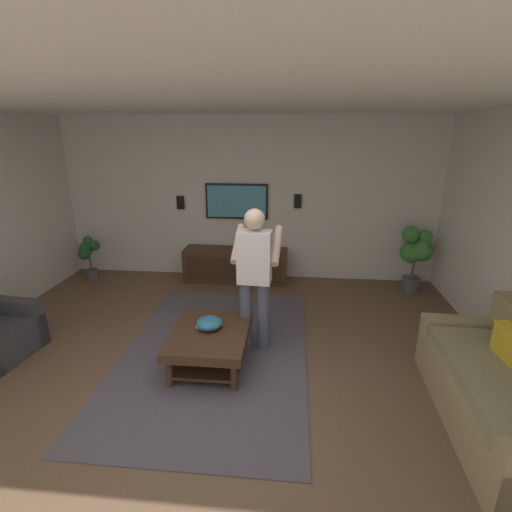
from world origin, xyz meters
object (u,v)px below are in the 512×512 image
tv (237,201)px  potted_plant_tall (415,253)px  potted_plant_short (88,253)px  bowl (209,323)px  person_standing (255,272)px  remote_white (203,328)px  wall_speaker_left (298,201)px  wall_speaker_right (181,203)px  couch (507,395)px  vase_round (247,244)px  media_console (236,265)px  coffee_table (210,340)px

tv → potted_plant_tall: tv is taller
potted_plant_short → bowl: potted_plant_short is taller
person_standing → remote_white: 0.82m
potted_plant_short → potted_plant_tall: bearing=-90.0°
wall_speaker_left → wall_speaker_right: wall_speaker_left is taller
wall_speaker_right → person_standing: bearing=-146.9°
tv → wall_speaker_right: (0.01, 0.95, -0.04)m
tv → wall_speaker_left: size_ratio=4.66×
couch → vase_round: 3.99m
remote_white → wall_speaker_left: bearing=92.0°
couch → wall_speaker_left: bearing=-60.3°
potted_plant_short → bowl: 3.38m
couch → remote_white: size_ratio=12.87×
person_standing → remote_white: person_standing is taller
person_standing → potted_plant_short: bearing=61.7°
bowl → media_console: bearing=2.0°
couch → potted_plant_short: 5.99m
tv → potted_plant_short: bearing=-80.8°
couch → wall_speaker_right: 5.08m
coffee_table → wall_speaker_left: bearing=-18.5°
wall_speaker_left → wall_speaker_right: (0.00, 1.95, -0.06)m
media_console → wall_speaker_right: size_ratio=7.73×
coffee_table → wall_speaker_right: size_ratio=4.55×
tv → wall_speaker_right: bearing=-90.8°
media_console → wall_speaker_right: wall_speaker_right is taller
bowl → vase_round: vase_round is taller
coffee_table → media_console: (2.43, 0.10, -0.02)m
media_console → tv: bearing=-180.0°
remote_white → wall_speaker_left: wall_speaker_left is taller
coffee_table → potted_plant_short: potted_plant_short is taller
person_standing → potted_plant_tall: bearing=-46.7°
person_standing → potted_plant_tall: (1.88, -2.28, -0.30)m
couch → wall_speaker_left: (3.35, 1.75, 1.00)m
person_standing → potted_plant_tall: person_standing is taller
person_standing → wall_speaker_left: size_ratio=7.45×
wall_speaker_left → potted_plant_short: bearing=96.8°
media_console → wall_speaker_left: 1.47m
couch → vase_round: bearing=-48.1°
potted_plant_tall → wall_speaker_left: 1.98m
media_console → potted_plant_tall: (-0.15, -2.81, 0.36)m
potted_plant_short → media_console: bearing=-86.4°
person_standing → bowl: 0.73m
remote_white → wall_speaker_right: (2.65, 0.97, 0.85)m
coffee_table → couch: bearing=-104.1°
bowl → tv: bearing=1.9°
potted_plant_tall → media_console: bearing=86.9°
media_console → bowl: media_console is taller
couch → person_standing: person_standing is taller
person_standing → wall_speaker_left: (2.29, -0.46, 0.39)m
vase_round → wall_speaker_left: wall_speaker_left is taller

